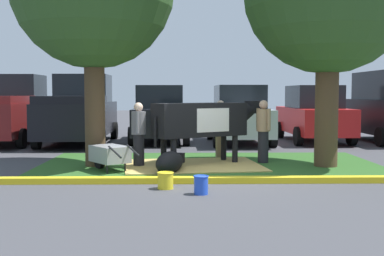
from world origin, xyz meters
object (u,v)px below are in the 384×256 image
object	(u,v)px
bucket_yellow	(165,180)
person_visitor_near	(139,133)
pickup_truck_black	(80,111)
sedan_blue	(160,114)
person_visitor_far	(220,127)
sedan_silver	(239,115)
calf_lying	(170,162)
person_handler	(263,130)
wheelbarrow	(109,154)
sedan_red	(313,114)
bucket_blue	(201,184)
cow_holstein	(204,120)
pickup_truck_maroon	(8,111)

from	to	relation	value
bucket_yellow	person_visitor_near	bearing A→B (deg)	105.19
pickup_truck_black	sedan_blue	size ratio (longest dim) A/B	1.23
person_visitor_near	sedan_blue	size ratio (longest dim) A/B	0.34
person_visitor_far	sedan_blue	xyz separation A→B (m)	(-1.82, 4.50, 0.16)
pickup_truck_black	sedan_silver	world-z (taller)	pickup_truck_black
calf_lying	bucket_yellow	bearing A→B (deg)	-91.33
bucket_yellow	person_handler	bearing A→B (deg)	54.39
wheelbarrow	sedan_red	xyz separation A→B (m)	(6.36, 6.75, 0.60)
person_handler	bucket_blue	bearing A→B (deg)	-114.28
pickup_truck_black	sedan_blue	distance (m)	2.82
cow_holstein	sedan_red	xyz separation A→B (m)	(4.21, 5.77, -0.11)
bucket_yellow	pickup_truck_black	world-z (taller)	pickup_truck_black
person_visitor_near	pickup_truck_black	size ratio (longest dim) A/B	0.28
calf_lying	person_visitor_far	distance (m)	2.86
pickup_truck_black	bucket_blue	bearing A→B (deg)	-66.11
person_visitor_far	sedan_blue	bearing A→B (deg)	112.01
cow_holstein	person_visitor_far	xyz separation A→B (m)	(0.50, 1.27, -0.27)
cow_holstein	wheelbarrow	size ratio (longest dim) A/B	1.97
wheelbarrow	sedan_blue	size ratio (longest dim) A/B	0.33
person_handler	pickup_truck_maroon	xyz separation A→B (m)	(-8.14, 5.29, 0.27)
person_visitor_near	person_visitor_far	distance (m)	2.60
cow_holstein	sedan_blue	bearing A→B (deg)	102.86
sedan_red	bucket_yellow	bearing A→B (deg)	-119.93
bucket_blue	pickup_truck_black	size ratio (longest dim) A/B	0.06
person_visitor_far	pickup_truck_black	world-z (taller)	pickup_truck_black
wheelbarrow	bucket_blue	xyz separation A→B (m)	(1.95, -2.51, -0.22)
pickup_truck_maroon	sedan_red	xyz separation A→B (m)	(10.86, 0.23, -0.13)
person_visitor_near	sedan_silver	xyz separation A→B (m)	(3.01, 5.56, 0.17)
bucket_yellow	pickup_truck_maroon	bearing A→B (deg)	124.29
person_handler	sedan_red	distance (m)	6.15
person_visitor_far	cow_holstein	bearing A→B (deg)	-111.61
sedan_silver	sedan_red	xyz separation A→B (m)	(2.75, 0.55, 0.00)
sedan_blue	cow_holstein	bearing A→B (deg)	-77.14
person_visitor_far	sedan_red	size ratio (longest dim) A/B	0.35
wheelbarrow	pickup_truck_maroon	size ratio (longest dim) A/B	0.27
cow_holstein	pickup_truck_maroon	xyz separation A→B (m)	(-6.65, 5.55, 0.02)
wheelbarrow	pickup_truck_black	size ratio (longest dim) A/B	0.27
person_visitor_far	sedan_red	bearing A→B (deg)	50.55
wheelbarrow	pickup_truck_black	bearing A→B (deg)	107.22
person_handler	pickup_truck_maroon	distance (m)	9.71
calf_lying	sedan_red	xyz separation A→B (m)	(5.00, 6.99, 0.75)
person_visitor_near	sedan_red	size ratio (longest dim) A/B	0.34
calf_lying	sedan_silver	xyz separation A→B (m)	(2.25, 6.44, 0.75)
person_visitor_far	bucket_blue	xyz separation A→B (m)	(-0.70, -4.75, -0.66)
pickup_truck_black	person_handler	bearing A→B (deg)	-42.17
calf_lying	bucket_blue	distance (m)	2.34
person_visitor_near	sedan_silver	bearing A→B (deg)	61.59
wheelbarrow	pickup_truck_maroon	world-z (taller)	pickup_truck_maroon
person_visitor_near	pickup_truck_black	bearing A→B (deg)	114.28
bucket_blue	sedan_blue	size ratio (longest dim) A/B	0.07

